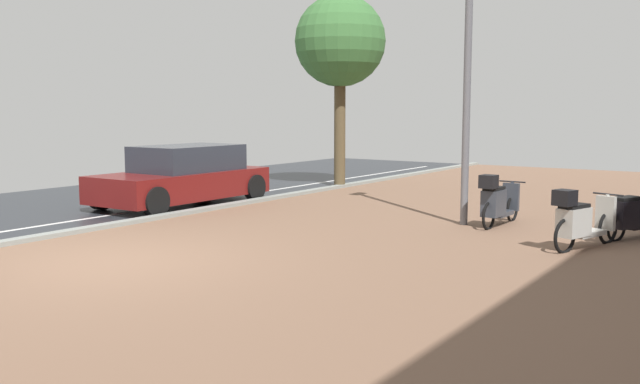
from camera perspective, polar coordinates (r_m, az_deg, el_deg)
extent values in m
cube|color=brown|center=(7.34, 7.24, -10.66)|extent=(14.40, 40.00, 0.05)
cube|color=gray|center=(12.29, -24.26, -3.79)|extent=(0.24, 40.00, 0.08)
torus|color=black|center=(11.19, 19.60, -3.47)|extent=(0.22, 0.55, 0.56)
torus|color=black|center=(12.25, 22.72, -2.74)|extent=(0.22, 0.55, 0.56)
cube|color=beige|center=(11.72, 21.23, -3.21)|extent=(0.48, 0.75, 0.08)
cube|color=beige|center=(11.34, 20.25, -2.35)|extent=(0.45, 0.61, 0.44)
cube|color=black|center=(11.31, 20.30, -1.09)|extent=(0.40, 0.55, 0.06)
cylinder|color=beige|center=(12.18, 22.73, -1.46)|extent=(0.10, 0.14, 0.56)
cube|color=beige|center=(12.12, 22.55, -1.61)|extent=(0.33, 0.17, 0.56)
cylinder|color=black|center=(12.13, 22.73, -0.17)|extent=(0.50, 0.18, 0.03)
cube|color=black|center=(11.06, 19.58, -0.45)|extent=(0.35, 0.35, 0.24)
torus|color=black|center=(12.49, 23.32, -2.72)|extent=(0.24, 0.48, 0.50)
cube|color=black|center=(13.03, 24.94, -2.53)|extent=(0.55, 0.78, 0.08)
cube|color=black|center=(12.65, 23.96, -1.67)|extent=(0.50, 0.64, 0.47)
cube|color=black|center=(12.62, 24.02, -0.50)|extent=(0.45, 0.58, 0.06)
torus|color=black|center=(12.95, 13.78, -1.95)|extent=(0.07, 0.54, 0.54)
torus|color=black|center=(14.05, 15.63, -1.33)|extent=(0.07, 0.54, 0.54)
cube|color=#363D47|center=(13.50, 14.74, -1.73)|extent=(0.30, 0.68, 0.08)
cube|color=#363D47|center=(13.11, 14.16, -0.89)|extent=(0.31, 0.53, 0.48)
cube|color=black|center=(13.08, 14.20, 0.29)|extent=(0.27, 0.49, 0.06)
cylinder|color=#363D47|center=(13.99, 15.63, -0.25)|extent=(0.07, 0.12, 0.54)
cube|color=#363D47|center=(13.93, 15.52, -0.38)|extent=(0.32, 0.09, 0.54)
cylinder|color=black|center=(13.94, 15.63, 0.83)|extent=(0.52, 0.04, 0.03)
cube|color=black|center=(12.82, 13.78, 0.85)|extent=(0.29, 0.29, 0.24)
cube|color=maroon|center=(16.13, -11.39, 0.62)|extent=(1.81, 4.19, 0.60)
cube|color=#282D38|center=(16.23, -10.88, 2.78)|extent=(1.52, 2.39, 0.59)
cylinder|color=black|center=(17.86, -9.71, 0.73)|extent=(0.20, 0.62, 0.62)
cylinder|color=black|center=(16.71, -5.44, 0.39)|extent=(0.20, 0.62, 0.62)
cylinder|color=black|center=(15.77, -17.68, -0.29)|extent=(0.20, 0.62, 0.62)
cylinder|color=black|center=(14.45, -13.44, -0.78)|extent=(0.20, 0.62, 0.62)
cylinder|color=slate|center=(13.28, 12.13, 10.76)|extent=(0.14, 0.14, 6.24)
cylinder|color=brown|center=(19.41, 1.64, 5.10)|extent=(0.32, 0.32, 3.18)
sphere|color=#3B6F37|center=(19.49, 1.67, 12.39)|extent=(2.52, 2.52, 2.52)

